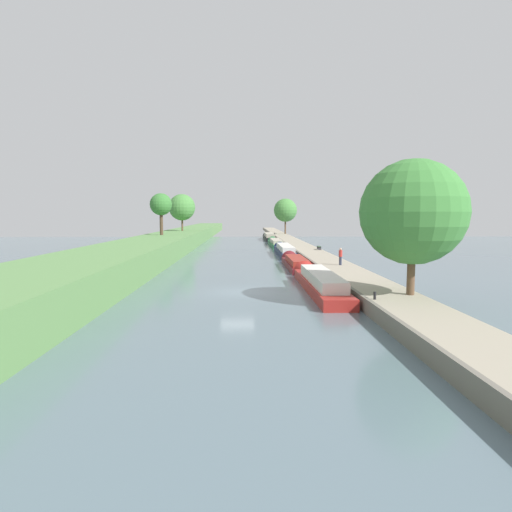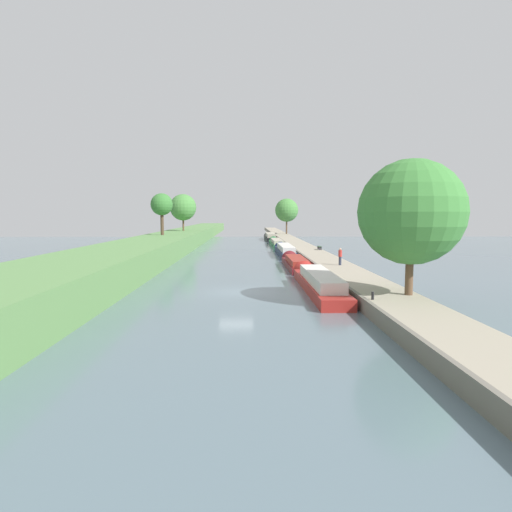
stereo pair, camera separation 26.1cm
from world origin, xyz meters
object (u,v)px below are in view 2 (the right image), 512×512
(narrowboat_red, at_px, (317,281))
(park_bench, at_px, (320,247))
(mooring_bollard_near, at_px, (373,296))
(person_walking, at_px, (340,256))
(mooring_bollard_far, at_px, (276,233))
(narrowboat_maroon, at_px, (295,263))
(narrowboat_navy, at_px, (285,250))
(narrowboat_green, at_px, (276,243))
(narrowboat_black, at_px, (270,237))

(narrowboat_red, distance_m, park_bench, 27.54)
(narrowboat_red, xyz_separation_m, mooring_bollard_near, (1.85, -8.22, 0.45))
(mooring_bollard_near, bearing_deg, person_walking, 83.99)
(person_walking, relative_size, mooring_bollard_far, 3.69)
(person_walking, xyz_separation_m, park_bench, (1.11, 18.37, -0.53))
(mooring_bollard_near, xyz_separation_m, park_bench, (2.90, 35.34, 0.12))
(person_walking, distance_m, mooring_bollard_far, 64.76)
(narrowboat_maroon, xyz_separation_m, person_walking, (3.73, -5.54, 1.25))
(narrowboat_navy, bearing_deg, narrowboat_green, 89.96)
(mooring_bollard_near, bearing_deg, mooring_bollard_far, 90.00)
(person_walking, relative_size, mooring_bollard_near, 3.69)
(narrowboat_green, bearing_deg, narrowboat_red, -90.12)
(narrowboat_green, xyz_separation_m, mooring_bollard_far, (1.75, 26.27, 0.57))
(mooring_bollard_near, height_order, mooring_bollard_far, same)
(mooring_bollard_near, height_order, park_bench, park_bench)
(narrowboat_navy, distance_m, narrowboat_black, 36.59)
(narrowboat_navy, bearing_deg, mooring_bollard_near, -87.29)
(narrowboat_red, relative_size, mooring_bollard_near, 34.85)
(narrowboat_red, height_order, narrowboat_black, narrowboat_black)
(narrowboat_red, bearing_deg, narrowboat_black, 90.06)
(narrowboat_green, height_order, person_walking, person_walking)
(narrowboat_maroon, height_order, park_bench, park_bench)
(narrowboat_black, bearing_deg, narrowboat_maroon, -90.02)
(narrowboat_black, distance_m, person_walking, 57.06)
(narrowboat_green, relative_size, person_walking, 10.33)
(mooring_bollard_far, bearing_deg, narrowboat_black, -103.85)
(mooring_bollard_far, relative_size, park_bench, 0.30)
(narrowboat_black, bearing_deg, mooring_bollard_far, 76.15)
(narrowboat_black, distance_m, mooring_bollard_far, 8.05)
(narrowboat_maroon, relative_size, mooring_bollard_near, 28.42)
(narrowboat_maroon, xyz_separation_m, mooring_bollard_near, (1.94, -22.52, 0.60))
(narrowboat_navy, bearing_deg, narrowboat_maroon, -90.69)
(narrowboat_red, height_order, narrowboat_green, narrowboat_red)
(park_bench, bearing_deg, narrowboat_navy, 157.12)
(narrowboat_navy, relative_size, mooring_bollard_near, 36.63)
(narrowboat_red, bearing_deg, park_bench, 80.06)
(narrowboat_maroon, height_order, narrowboat_black, narrowboat_black)
(narrowboat_green, relative_size, mooring_bollard_far, 38.11)
(narrowboat_maroon, xyz_separation_m, narrowboat_navy, (0.18, 14.80, 0.13))
(park_bench, bearing_deg, mooring_bollard_far, 93.58)
(narrowboat_black, bearing_deg, mooring_bollard_near, -88.51)
(narrowboat_red, relative_size, narrowboat_green, 0.91)
(narrowboat_black, height_order, person_walking, person_walking)
(narrowboat_navy, xyz_separation_m, mooring_bollard_far, (1.77, 44.39, 0.46))
(park_bench, bearing_deg, narrowboat_black, 97.13)
(narrowboat_navy, relative_size, narrowboat_black, 0.97)
(person_walking, relative_size, park_bench, 1.11)
(person_walking, height_order, park_bench, person_walking)
(narrowboat_navy, xyz_separation_m, person_walking, (3.55, -20.34, 1.11))
(narrowboat_green, bearing_deg, narrowboat_black, 90.52)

